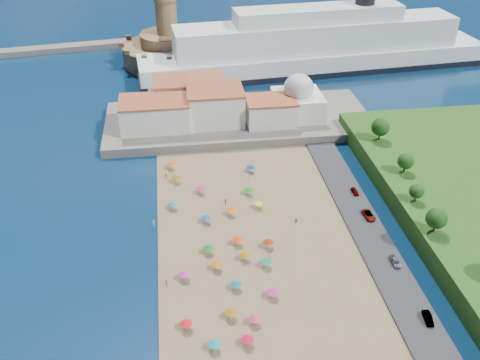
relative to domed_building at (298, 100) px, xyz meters
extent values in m
plane|color=#071938|center=(-30.00, -71.00, -8.97)|extent=(700.00, 700.00, 0.00)
cube|color=#59544C|center=(-20.00, 2.00, -7.47)|extent=(90.00, 36.00, 3.00)
cube|color=#59544C|center=(-42.00, 37.00, -7.77)|extent=(18.00, 70.00, 2.40)
cube|color=silver|center=(-48.00, -2.00, -1.47)|extent=(22.00, 14.00, 9.00)
cube|color=silver|center=(-28.00, 0.00, -0.47)|extent=(18.00, 16.00, 11.00)
cube|color=silver|center=(-10.00, -4.00, -1.97)|extent=(16.00, 12.00, 8.00)
cube|color=silver|center=(-36.00, 12.00, -0.97)|extent=(24.00, 14.00, 10.00)
cube|color=silver|center=(0.00, 0.00, -1.97)|extent=(16.00, 16.00, 8.00)
sphere|color=silver|center=(0.00, 0.00, 4.03)|extent=(10.00, 10.00, 10.00)
cylinder|color=silver|center=(0.00, 0.00, 7.83)|extent=(1.20, 1.20, 1.60)
cylinder|color=olive|center=(-42.00, 67.00, -4.97)|extent=(40.00, 40.00, 8.00)
cylinder|color=olive|center=(-42.00, 67.00, 1.53)|extent=(24.00, 24.00, 5.00)
cylinder|color=olive|center=(-42.00, 67.00, 11.03)|extent=(9.00, 9.00, 14.00)
cube|color=black|center=(19.12, 49.48, -7.78)|extent=(150.16, 34.58, 2.39)
cube|color=white|center=(19.12, 49.48, -4.54)|extent=(149.13, 34.10, 8.87)
cube|color=white|center=(19.12, 49.48, 5.81)|extent=(119.34, 27.67, 11.83)
cube|color=white|center=(19.12, 49.48, 14.68)|extent=(69.90, 19.58, 5.91)
cylinder|color=gray|center=(-31.02, -93.22, -7.72)|extent=(0.07, 0.07, 2.00)
cone|color=red|center=(-31.02, -93.22, -6.82)|extent=(2.50, 2.50, 0.60)
cylinder|color=gray|center=(-20.67, -30.08, -7.72)|extent=(0.07, 0.07, 2.00)
cone|color=#0B2A9A|center=(-20.67, -30.08, -6.82)|extent=(2.50, 2.50, 0.60)
cylinder|color=gray|center=(-42.13, -73.31, -7.72)|extent=(0.07, 0.07, 2.00)
cone|color=#B42696|center=(-42.13, -73.31, -6.82)|extent=(2.50, 2.50, 0.60)
cylinder|color=gray|center=(-23.00, -41.64, -7.72)|extent=(0.07, 0.07, 2.00)
cone|color=#207C16|center=(-23.00, -41.64, -6.82)|extent=(2.50, 2.50, 0.60)
cylinder|color=gray|center=(-23.87, -81.40, -7.72)|extent=(0.07, 0.07, 2.00)
cone|color=#B2268D|center=(-23.87, -81.40, -6.82)|extent=(2.50, 2.50, 0.60)
cylinder|color=gray|center=(-21.41, -48.51, -7.72)|extent=(0.07, 0.07, 2.00)
cone|color=yellow|center=(-21.41, -48.51, -6.82)|extent=(2.50, 2.50, 0.60)
cylinder|color=gray|center=(-29.06, -50.67, -7.72)|extent=(0.07, 0.07, 2.00)
cone|color=#D15D0B|center=(-29.06, -50.67, -6.82)|extent=(2.50, 2.50, 0.60)
cylinder|color=gray|center=(-28.80, -88.29, -7.72)|extent=(0.07, 0.07, 2.00)
cone|color=#CB2B58|center=(-28.80, -88.29, -6.82)|extent=(2.50, 2.50, 0.60)
cylinder|color=gray|center=(-21.79, -64.78, -7.72)|extent=(0.07, 0.07, 2.00)
cone|color=maroon|center=(-21.79, -64.78, -6.82)|extent=(2.50, 2.50, 0.60)
cylinder|color=gray|center=(-28.92, -62.78, -7.72)|extent=(0.07, 0.07, 2.00)
cone|color=#F6350A|center=(-28.92, -62.78, -6.82)|extent=(2.50, 2.50, 0.60)
cylinder|color=gray|center=(-43.80, -25.11, -7.72)|extent=(0.07, 0.07, 2.00)
cone|color=#FF490B|center=(-43.80, -25.11, -6.82)|extent=(2.50, 2.50, 0.60)
cylinder|color=gray|center=(-35.70, -52.90, -7.72)|extent=(0.07, 0.07, 2.00)
cone|color=#0E4EB9|center=(-35.70, -52.90, -6.82)|extent=(2.50, 2.50, 0.60)
cylinder|color=gray|center=(-34.67, -71.01, -7.72)|extent=(0.07, 0.07, 2.00)
cone|color=#D05C0B|center=(-34.67, -71.01, -6.82)|extent=(2.50, 2.50, 0.60)
cylinder|color=gray|center=(-31.28, -77.90, -7.72)|extent=(0.07, 0.07, 2.00)
cone|color=#0D5E78|center=(-31.28, -77.90, -6.82)|extent=(2.50, 2.50, 0.60)
cylinder|color=gray|center=(-27.95, -68.58, -7.72)|extent=(0.07, 0.07, 2.00)
cone|color=#8C690C|center=(-27.95, -68.58, -6.82)|extent=(2.50, 2.50, 0.60)
cylinder|color=gray|center=(-33.36, -86.01, -7.72)|extent=(0.07, 0.07, 2.00)
cone|color=#90610D|center=(-33.36, -86.01, -6.82)|extent=(2.50, 2.50, 0.60)
cylinder|color=gray|center=(-23.49, -71.57, -7.72)|extent=(0.07, 0.07, 2.00)
cone|color=#0D7762|center=(-23.49, -71.57, -6.82)|extent=(2.50, 2.50, 0.60)
cylinder|color=gray|center=(-36.16, -65.01, -7.72)|extent=(0.07, 0.07, 2.00)
cone|color=#136D21|center=(-36.16, -65.01, -6.82)|extent=(2.50, 2.50, 0.60)
cylinder|color=gray|center=(-42.51, -32.70, -7.72)|extent=(0.07, 0.07, 2.00)
cone|color=#924A0D|center=(-42.51, -32.70, -6.82)|extent=(2.50, 2.50, 0.60)
cylinder|color=gray|center=(-36.10, -39.42, -7.72)|extent=(0.07, 0.07, 2.00)
cone|color=#B32662|center=(-36.10, -39.42, -6.82)|extent=(2.50, 2.50, 0.60)
cylinder|color=gray|center=(-42.50, -87.64, -7.72)|extent=(0.07, 0.07, 2.00)
cone|color=red|center=(-42.50, -87.64, -6.82)|extent=(2.50, 2.50, 0.60)
cylinder|color=gray|center=(-37.50, -93.52, -7.72)|extent=(0.07, 0.07, 2.00)
cone|color=#0E847D|center=(-37.50, -93.52, -6.82)|extent=(2.50, 2.50, 0.60)
cylinder|color=gray|center=(-43.97, -45.74, -7.72)|extent=(0.07, 0.07, 2.00)
cone|color=#0D7F67|center=(-43.97, -45.74, -6.82)|extent=(2.50, 2.50, 0.60)
imported|color=tan|center=(-48.92, -52.59, -7.86)|extent=(0.85, 1.22, 1.73)
imported|color=tan|center=(-22.11, -34.70, -7.90)|extent=(1.20, 0.91, 1.65)
imported|color=tan|center=(-45.44, -30.05, -7.84)|extent=(1.02, 1.06, 1.77)
imported|color=tan|center=(-29.72, -45.50, -7.78)|extent=(0.73, 0.93, 1.89)
imported|color=tan|center=(-22.23, -69.25, -7.95)|extent=(0.68, 0.64, 1.56)
imported|color=tan|center=(-46.15, -74.58, -7.83)|extent=(1.10, 1.05, 1.79)
imported|color=tan|center=(-12.98, -56.25, -7.91)|extent=(1.53, 1.23, 1.63)
imported|color=gray|center=(6.00, -56.88, -7.58)|extent=(2.66, 5.16, 1.39)
imported|color=gray|center=(6.00, -92.33, -7.59)|extent=(1.96, 4.28, 1.36)
imported|color=gray|center=(6.00, -75.00, -7.66)|extent=(1.75, 4.23, 1.22)
imported|color=gray|center=(6.00, -45.67, -7.67)|extent=(1.54, 3.59, 1.21)
cylinder|color=#382314|center=(15.96, -71.20, -1.58)|extent=(0.50, 0.50, 2.78)
sphere|color=#14380F|center=(15.96, -71.20, 0.92)|extent=(5.01, 5.01, 5.01)
cylinder|color=#382314|center=(16.80, -58.60, -1.92)|extent=(0.50, 0.50, 2.10)
sphere|color=#14380F|center=(16.80, -58.60, -0.03)|extent=(3.78, 3.78, 3.78)
cylinder|color=#382314|center=(19.52, -44.94, -1.72)|extent=(0.50, 0.50, 2.51)
sphere|color=#14380F|center=(19.52, -44.94, 0.54)|extent=(4.52, 4.52, 4.52)
cylinder|color=#382314|center=(19.27, -25.95, -1.42)|extent=(0.50, 0.50, 3.11)
sphere|color=#14380F|center=(19.27, -25.95, 1.38)|extent=(5.59, 5.59, 5.59)
camera|label=1|loc=(-41.93, -162.49, 73.75)|focal=40.00mm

